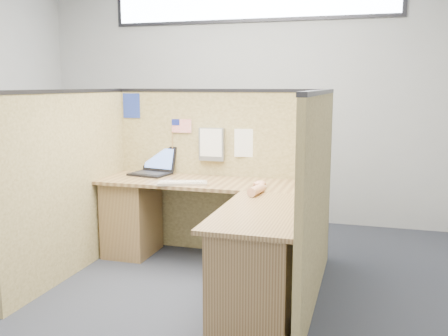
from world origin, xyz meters
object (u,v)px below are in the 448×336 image
(laptop, at_px, (153,167))
(keyboard, at_px, (182,183))
(mouse, at_px, (260,187))
(l_desk, at_px, (215,233))

(laptop, height_order, keyboard, laptop)
(laptop, bearing_deg, mouse, -9.10)
(mouse, bearing_deg, keyboard, 180.00)
(l_desk, xyz_separation_m, keyboard, (-0.35, 0.19, 0.35))
(keyboard, bearing_deg, laptop, 120.29)
(laptop, relative_size, mouse, 3.79)
(keyboard, xyz_separation_m, mouse, (0.67, -0.00, 0.01))
(keyboard, bearing_deg, l_desk, -46.85)
(l_desk, relative_size, keyboard, 4.43)
(l_desk, xyz_separation_m, mouse, (0.33, 0.19, 0.36))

